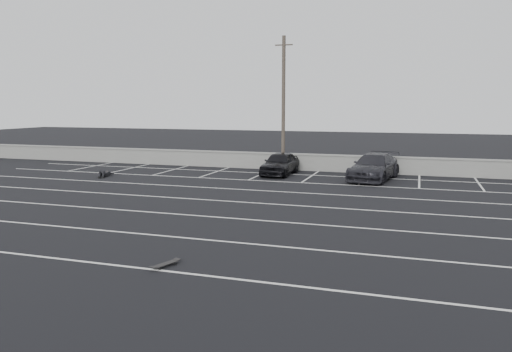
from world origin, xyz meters
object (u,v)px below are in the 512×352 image
(utility_pole, at_px, (283,104))
(skateboard, at_px, (165,264))
(trash_bin, at_px, (364,169))
(car_left, at_px, (280,163))
(person, at_px, (105,172))
(car_right, at_px, (374,167))

(utility_pole, height_order, skateboard, utility_pole)
(trash_bin, bearing_deg, skateboard, -99.50)
(car_left, height_order, trash_bin, car_left)
(utility_pole, distance_m, skateboard, 19.45)
(person, bearing_deg, skateboard, -70.87)
(utility_pole, relative_size, skateboard, 10.76)
(car_right, relative_size, trash_bin, 5.90)
(trash_bin, bearing_deg, person, -162.04)
(car_right, height_order, person, car_right)
(car_left, height_order, car_right, car_right)
(car_left, bearing_deg, trash_bin, 13.10)
(car_left, distance_m, utility_pole, 3.84)
(car_left, distance_m, person, 10.27)
(car_right, bearing_deg, trash_bin, 127.96)
(car_left, xyz_separation_m, car_right, (5.48, -0.30, 0.04))
(skateboard, bearing_deg, car_left, 115.72)
(skateboard, bearing_deg, car_right, 97.61)
(trash_bin, distance_m, skateboard, 18.63)
(car_left, bearing_deg, utility_pole, 99.59)
(trash_bin, height_order, skateboard, trash_bin)
(car_right, relative_size, person, 2.14)
(car_left, xyz_separation_m, utility_pole, (-0.23, 1.55, 3.50))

